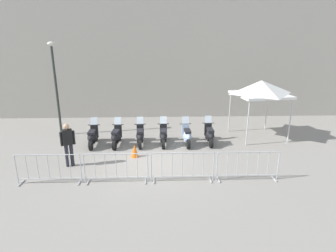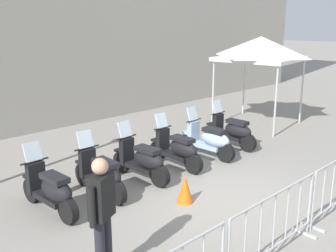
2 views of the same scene
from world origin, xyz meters
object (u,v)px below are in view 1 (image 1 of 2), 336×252
at_px(street_lamp, 55,79).
at_px(motorcycle_1, 116,136).
at_px(motorcycle_0, 93,137).
at_px(barrier_segment_3, 248,166).
at_px(motorcycle_3, 163,136).
at_px(barrier_segment_2, 182,167).
at_px(motorcycle_5, 210,135).
at_px(barrier_segment_1, 116,168).
at_px(barrier_segment_0, 49,169).
at_px(motorcycle_4, 187,135).
at_px(officer_near_row_end, 68,142).
at_px(traffic_cone, 135,151).
at_px(motorcycle_2, 140,136).
at_px(canopy_tent, 261,88).

bearing_deg(street_lamp, motorcycle_1, -37.00).
height_order(motorcycle_0, barrier_segment_3, motorcycle_0).
relative_size(motorcycle_3, barrier_segment_2, 0.79).
xyz_separation_m(motorcycle_5, barrier_segment_1, (-4.38, -3.13, 0.07)).
relative_size(motorcycle_0, barrier_segment_0, 0.79).
height_order(motorcycle_5, barrier_segment_0, motorcycle_5).
bearing_deg(motorcycle_4, barrier_segment_1, -135.79).
bearing_deg(barrier_segment_0, officer_near_row_end, 71.38).
bearing_deg(traffic_cone, street_lamp, 134.75).
distance_m(motorcycle_2, barrier_segment_0, 4.63).
bearing_deg(motorcycle_4, motorcycle_3, 170.24).
xyz_separation_m(motorcycle_3, barrier_segment_3, (2.34, -4.01, 0.07)).
xyz_separation_m(motorcycle_2, motorcycle_3, (1.09, -0.14, 0.00)).
distance_m(street_lamp, traffic_cone, 5.84).
distance_m(motorcycle_4, traffic_cone, 2.76).
xyz_separation_m(motorcycle_4, barrier_segment_0, (-5.54, -2.87, 0.07)).
xyz_separation_m(motorcycle_1, motorcycle_4, (3.30, -0.44, 0.00)).
relative_size(barrier_segment_1, traffic_cone, 3.96).
relative_size(motorcycle_1, officer_near_row_end, 0.99).
bearing_deg(traffic_cone, motorcycle_0, 138.12).
bearing_deg(motorcycle_2, barrier_segment_3, -50.41).
relative_size(motorcycle_3, motorcycle_4, 1.00).
bearing_deg(motorcycle_2, motorcycle_1, 174.21).
distance_m(motorcycle_4, motorcycle_5, 1.11).
bearing_deg(street_lamp, motorcycle_0, -48.33).
relative_size(motorcycle_4, motorcycle_5, 1.00).
distance_m(motorcycle_1, canopy_tent, 7.44).
relative_size(motorcycle_1, barrier_segment_2, 0.79).
bearing_deg(motorcycle_5, motorcycle_4, 176.81).
bearing_deg(motorcycle_3, canopy_tent, 3.78).
distance_m(motorcycle_1, barrier_segment_1, 3.63).
bearing_deg(motorcycle_5, barrier_segment_1, -144.49).
relative_size(motorcycle_2, officer_near_row_end, 1.00).
xyz_separation_m(barrier_segment_0, canopy_tent, (9.38, 3.39, 1.99)).
bearing_deg(traffic_cone, barrier_segment_3, -36.08).
bearing_deg(barrier_segment_0, motorcycle_2, 43.72).
height_order(motorcycle_5, barrier_segment_2, motorcycle_5).
xyz_separation_m(barrier_segment_0, barrier_segment_2, (4.52, -0.63, 0.00)).
bearing_deg(barrier_segment_3, street_lamp, 139.09).
height_order(barrier_segment_1, barrier_segment_2, same).
relative_size(motorcycle_1, motorcycle_5, 1.00).
distance_m(barrier_segment_1, barrier_segment_2, 2.28).
distance_m(barrier_segment_0, barrier_segment_3, 6.84).
relative_size(street_lamp, traffic_cone, 8.61).
bearing_deg(barrier_segment_2, motorcycle_1, 120.02).
height_order(barrier_segment_2, traffic_cone, barrier_segment_2).
distance_m(motorcycle_2, barrier_segment_1, 3.68).
height_order(motorcycle_0, motorcycle_2, same).
xyz_separation_m(street_lamp, officer_near_row_end, (1.11, -4.16, -1.95)).
relative_size(motorcycle_3, canopy_tent, 0.59).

